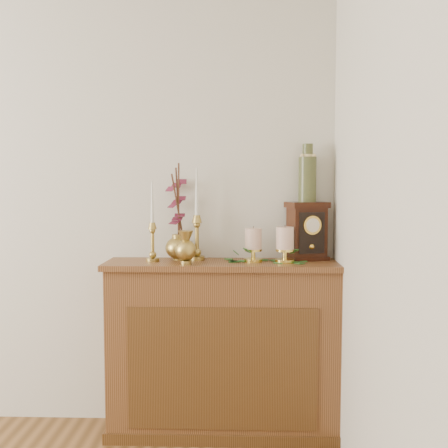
{
  "coord_description": "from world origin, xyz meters",
  "views": [
    {
      "loc": [
        1.5,
        -0.63,
        1.34
      ],
      "look_at": [
        1.41,
        2.05,
        1.13
      ],
      "focal_mm": 42.0,
      "sensor_mm": 36.0,
      "label": 1
    }
  ],
  "objects_px": {
    "ginger_jar": "(178,216)",
    "ceramic_vase": "(307,176)",
    "bud_vase": "(186,248)",
    "mantel_clock": "(307,232)",
    "candlestick_left": "(153,235)",
    "candlestick_center": "(197,230)"
  },
  "relations": [
    {
      "from": "mantel_clock",
      "to": "candlestick_center",
      "type": "bearing_deg",
      "value": 164.82
    },
    {
      "from": "candlestick_center",
      "to": "bud_vase",
      "type": "bearing_deg",
      "value": -105.6
    },
    {
      "from": "mantel_clock",
      "to": "ginger_jar",
      "type": "bearing_deg",
      "value": 161.4
    },
    {
      "from": "candlestick_center",
      "to": "ginger_jar",
      "type": "relative_size",
      "value": 0.95
    },
    {
      "from": "candlestick_left",
      "to": "candlestick_center",
      "type": "distance_m",
      "value": 0.24
    },
    {
      "from": "ginger_jar",
      "to": "mantel_clock",
      "type": "distance_m",
      "value": 0.7
    },
    {
      "from": "candlestick_center",
      "to": "ceramic_vase",
      "type": "distance_m",
      "value": 0.66
    },
    {
      "from": "bud_vase",
      "to": "ceramic_vase",
      "type": "relative_size",
      "value": 0.56
    },
    {
      "from": "ginger_jar",
      "to": "mantel_clock",
      "type": "bearing_deg",
      "value": -0.73
    },
    {
      "from": "bud_vase",
      "to": "mantel_clock",
      "type": "xyz_separation_m",
      "value": [
        0.63,
        0.18,
        0.07
      ]
    },
    {
      "from": "bud_vase",
      "to": "ceramic_vase",
      "type": "distance_m",
      "value": 0.75
    },
    {
      "from": "ginger_jar",
      "to": "mantel_clock",
      "type": "height_order",
      "value": "ginger_jar"
    },
    {
      "from": "candlestick_center",
      "to": "ginger_jar",
      "type": "distance_m",
      "value": 0.13
    },
    {
      "from": "candlestick_left",
      "to": "ginger_jar",
      "type": "xyz_separation_m",
      "value": [
        0.12,
        0.09,
        0.09
      ]
    },
    {
      "from": "candlestick_left",
      "to": "mantel_clock",
      "type": "relative_size",
      "value": 1.35
    },
    {
      "from": "candlestick_left",
      "to": "ginger_jar",
      "type": "distance_m",
      "value": 0.18
    },
    {
      "from": "ginger_jar",
      "to": "mantel_clock",
      "type": "xyz_separation_m",
      "value": [
        0.7,
        -0.01,
        -0.08
      ]
    },
    {
      "from": "candlestick_center",
      "to": "mantel_clock",
      "type": "xyz_separation_m",
      "value": [
        0.59,
        0.03,
        -0.01
      ]
    },
    {
      "from": "candlestick_left",
      "to": "mantel_clock",
      "type": "bearing_deg",
      "value": 5.97
    },
    {
      "from": "bud_vase",
      "to": "ginger_jar",
      "type": "bearing_deg",
      "value": 108.55
    },
    {
      "from": "ginger_jar",
      "to": "ceramic_vase",
      "type": "xyz_separation_m",
      "value": [
        0.7,
        -0.01,
        0.22
      ]
    },
    {
      "from": "mantel_clock",
      "to": "ceramic_vase",
      "type": "height_order",
      "value": "ceramic_vase"
    }
  ]
}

